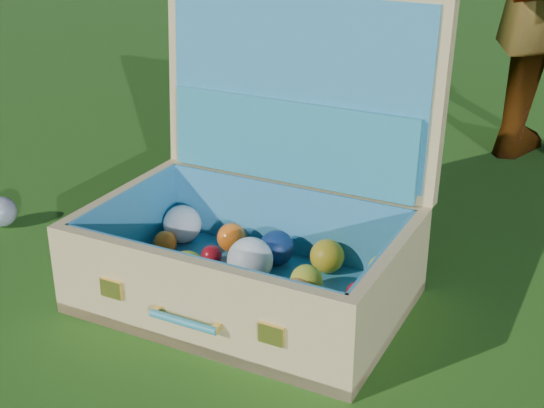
{
  "coord_description": "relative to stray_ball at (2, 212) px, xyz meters",
  "views": [
    {
      "loc": [
        0.87,
        -1.0,
        0.76
      ],
      "look_at": [
        0.02,
        0.02,
        0.18
      ],
      "focal_mm": 50.0,
      "sensor_mm": 36.0,
      "label": 1
    }
  ],
  "objects": [
    {
      "name": "ground",
      "position": [
        0.64,
        0.16,
        -0.04
      ],
      "size": [
        60.0,
        60.0,
        0.0
      ],
      "primitive_type": "plane",
      "color": "#215114",
      "rests_on": "ground"
    },
    {
      "name": "stray_ball",
      "position": [
        0.0,
        0.0,
        0.0
      ],
      "size": [
        0.07,
        0.07,
        0.07
      ],
      "primitive_type": "sphere",
      "color": "teal",
      "rests_on": "ground"
    },
    {
      "name": "suitcase",
      "position": [
        0.65,
        0.18,
        0.12
      ],
      "size": [
        0.68,
        0.57,
        0.57
      ],
      "rotation": [
        0.0,
        0.0,
        0.22
      ],
      "color": "#D7B673",
      "rests_on": "ground"
    }
  ]
}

